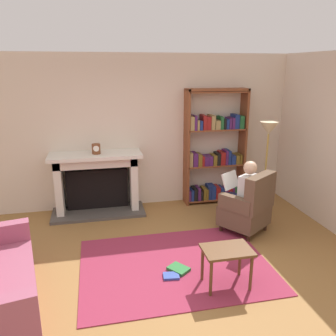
{
  "coord_description": "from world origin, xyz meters",
  "views": [
    {
      "loc": [
        -0.92,
        -3.51,
        2.46
      ],
      "look_at": [
        0.1,
        1.2,
        1.05
      ],
      "focal_mm": 36.91,
      "sensor_mm": 36.0,
      "label": 1
    }
  ],
  "objects": [
    {
      "name": "mantel_clock",
      "position": [
        -0.91,
        2.2,
        1.16
      ],
      "size": [
        0.14,
        0.14,
        0.17
      ],
      "color": "brown",
      "rests_on": "fireplace"
    },
    {
      "name": "scattered_books",
      "position": [
        -0.03,
        0.13,
        0.03
      ],
      "size": [
        0.38,
        0.36,
        0.04
      ],
      "color": "#267233",
      "rests_on": "area_rug"
    },
    {
      "name": "floor_lamp",
      "position": [
        1.94,
        1.71,
        1.35
      ],
      "size": [
        0.32,
        0.32,
        1.59
      ],
      "color": "#B7933F",
      "rests_on": "ground"
    },
    {
      "name": "fireplace",
      "position": [
        -0.93,
        2.3,
        0.57
      ],
      "size": [
        1.58,
        0.64,
        1.07
      ],
      "color": "#4C4742",
      "rests_on": "ground"
    },
    {
      "name": "seated_reader",
      "position": [
        1.24,
        1.08,
        0.62
      ],
      "size": [
        0.55,
        0.59,
        1.14
      ],
      "rotation": [
        0.0,
        0.0,
        3.74
      ],
      "color": "silver",
      "rests_on": "ground"
    },
    {
      "name": "bookshelf",
      "position": [
        1.22,
        2.33,
        0.99
      ],
      "size": [
        1.12,
        0.32,
        2.11
      ],
      "color": "brown",
      "rests_on": "ground"
    },
    {
      "name": "area_rug",
      "position": [
        0.0,
        0.3,
        0.01
      ],
      "size": [
        2.4,
        1.8,
        0.01
      ],
      "primitive_type": "cube",
      "color": "#902942",
      "rests_on": "ground"
    },
    {
      "name": "ground",
      "position": [
        0.0,
        0.0,
        0.0
      ],
      "size": [
        14.0,
        14.0,
        0.0
      ],
      "primitive_type": "plane",
      "color": "olive"
    },
    {
      "name": "armchair_reading",
      "position": [
        1.31,
        0.98,
        0.42
      ],
      "size": [
        0.88,
        0.87,
        0.97
      ],
      "rotation": [
        0.0,
        0.0,
        3.74
      ],
      "color": "#331E14",
      "rests_on": "ground"
    },
    {
      "name": "side_table",
      "position": [
        0.48,
        -0.23,
        0.4
      ],
      "size": [
        0.56,
        0.39,
        0.48
      ],
      "color": "brown",
      "rests_on": "ground"
    },
    {
      "name": "back_wall",
      "position": [
        0.0,
        2.55,
        1.35
      ],
      "size": [
        5.6,
        0.1,
        2.7
      ],
      "primitive_type": "cube",
      "color": "beige",
      "rests_on": "ground"
    },
    {
      "name": "side_wall_right",
      "position": [
        2.65,
        1.25,
        1.35
      ],
      "size": [
        0.1,
        5.2,
        2.7
      ],
      "primitive_type": "cube",
      "color": "beige",
      "rests_on": "ground"
    }
  ]
}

